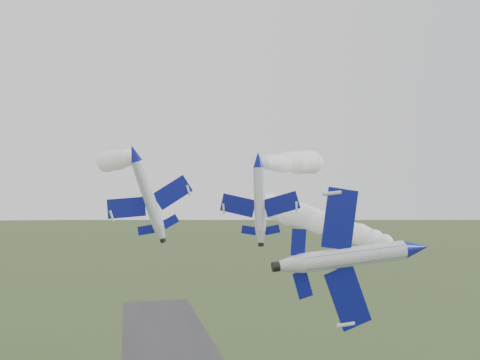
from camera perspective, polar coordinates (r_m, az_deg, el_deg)
The scene contains 6 objects.
jet_lead at distance 50.12m, azimuth 18.36°, elevation -6.93°, with size 3.81×14.46×11.91m.
smoke_trail_jet_lead at distance 84.55m, azimuth 6.28°, elevation -3.76°, with size 4.85×66.30×4.85m, color white, non-canonical shape.
jet_pair_left at distance 71.30m, azimuth -11.23°, elevation 2.83°, with size 10.73×13.53×4.41m.
smoke_trail_jet_pair_left at distance 107.60m, azimuth -13.09°, elevation 2.05°, with size 4.65×65.40×4.65m, color white, non-canonical shape.
jet_pair_right at distance 73.53m, azimuth 1.94°, elevation 2.22°, with size 10.82×12.33×3.23m.
smoke_trail_jet_pair_right at distance 110.86m, azimuth 5.96°, elevation 1.87°, with size 5.80×69.79×5.80m, color white, non-canonical shape.
Camera 1 is at (-11.16, -47.30, 38.65)m, focal length 40.00 mm.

